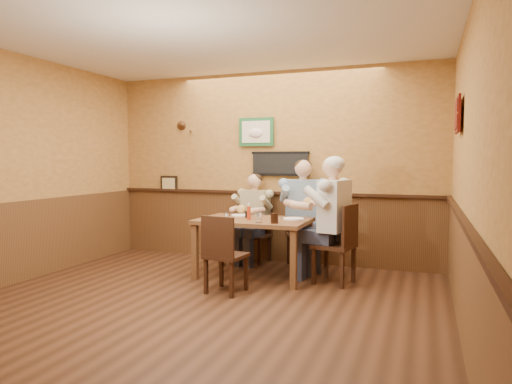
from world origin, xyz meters
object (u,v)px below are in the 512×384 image
(chair_back_right, at_px, (303,233))
(pepper_shaker, at_px, (246,214))
(chair_right_end, at_px, (334,244))
(chair_near_side, at_px, (226,254))
(water_glass_mid, at_px, (259,218))
(diner_tan_shirt, at_px, (255,223))
(salt_shaker, at_px, (249,214))
(diner_white_elder, at_px, (334,227))
(cola_tumbler, at_px, (274,218))
(dining_table, at_px, (254,226))
(water_glass_left, at_px, (227,217))
(chair_back_left, at_px, (255,234))
(diner_blue_polo, at_px, (303,219))
(hot_sauce_bottle, at_px, (249,212))

(chair_back_right, relative_size, pepper_shaker, 10.67)
(chair_right_end, relative_size, chair_near_side, 1.10)
(chair_right_end, relative_size, water_glass_mid, 8.36)
(chair_right_end, height_order, diner_tan_shirt, diner_tan_shirt)
(salt_shaker, bearing_deg, diner_white_elder, -1.17)
(chair_back_right, bearing_deg, cola_tumbler, -117.61)
(chair_near_side, distance_m, diner_tan_shirt, 1.58)
(diner_tan_shirt, xyz_separation_m, salt_shaker, (0.19, -0.72, 0.21))
(dining_table, height_order, diner_tan_shirt, diner_tan_shirt)
(water_glass_left, relative_size, pepper_shaker, 1.28)
(chair_back_left, bearing_deg, dining_table, -61.63)
(dining_table, xyz_separation_m, salt_shaker, (-0.09, 0.07, 0.14))
(water_glass_left, distance_m, cola_tumbler, 0.60)
(dining_table, height_order, water_glass_left, water_glass_left)
(chair_right_end, bearing_deg, water_glass_left, -60.16)
(diner_blue_polo, relative_size, hot_sauce_bottle, 7.00)
(chair_back_right, height_order, pepper_shaker, chair_back_right)
(diner_tan_shirt, xyz_separation_m, water_glass_left, (0.06, -1.13, 0.22))
(chair_near_side, bearing_deg, dining_table, -86.90)
(diner_tan_shirt, relative_size, diner_white_elder, 0.84)
(chair_back_left, relative_size, chair_back_right, 0.87)
(chair_back_right, distance_m, water_glass_left, 1.33)
(chair_back_right, height_order, chair_right_end, chair_right_end)
(chair_near_side, height_order, diner_tan_shirt, diner_tan_shirt)
(chair_back_left, bearing_deg, chair_near_side, -72.34)
(water_glass_left, distance_m, pepper_shaker, 0.41)
(chair_back_right, distance_m, diner_blue_polo, 0.20)
(diner_blue_polo, xyz_separation_m, salt_shaker, (-0.53, -0.70, 0.12))
(diner_blue_polo, relative_size, pepper_shaker, 15.25)
(chair_near_side, distance_m, salt_shaker, 0.91)
(salt_shaker, bearing_deg, chair_back_left, 104.50)
(diner_blue_polo, xyz_separation_m, water_glass_mid, (-0.26, -1.07, 0.13))
(diner_blue_polo, bearing_deg, water_glass_mid, -127.72)
(diner_white_elder, xyz_separation_m, water_glass_mid, (-0.85, -0.35, 0.11))
(water_glass_mid, xyz_separation_m, pepper_shaker, (-0.31, 0.37, -0.01))
(diner_blue_polo, relative_size, water_glass_mid, 11.63)
(chair_right_end, height_order, salt_shaker, chair_right_end)
(chair_right_end, height_order, chair_near_side, chair_right_end)
(diner_tan_shirt, distance_m, water_glass_left, 1.16)
(chair_back_left, relative_size, hot_sauce_bottle, 4.24)
(chair_near_side, xyz_separation_m, water_glass_mid, (0.23, 0.46, 0.36))
(chair_back_left, height_order, water_glass_mid, water_glass_mid)
(chair_right_end, xyz_separation_m, pepper_shaker, (-1.15, 0.01, 0.31))
(dining_table, distance_m, pepper_shaker, 0.20)
(chair_right_end, relative_size, diner_blue_polo, 0.72)
(chair_back_right, xyz_separation_m, salt_shaker, (-0.53, -0.70, 0.33))
(chair_back_right, bearing_deg, dining_table, -143.91)
(chair_near_side, height_order, cola_tumbler, chair_near_side)
(diner_blue_polo, xyz_separation_m, diner_white_elder, (0.58, -0.72, 0.02))
(chair_back_right, height_order, diner_white_elder, diner_white_elder)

